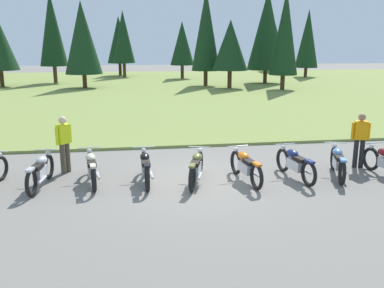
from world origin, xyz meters
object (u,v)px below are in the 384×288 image
at_px(motorcycle_silver, 41,171).
at_px(motorcycle_sky_blue, 338,162).
at_px(motorcycle_olive, 196,167).
at_px(motorcycle_navy, 295,163).
at_px(rider_near_row_end, 360,137).
at_px(rider_with_back_turned, 64,141).
at_px(motorcycle_cream, 92,168).
at_px(motorcycle_black, 145,167).
at_px(motorcycle_orange, 246,166).

bearing_deg(motorcycle_silver, motorcycle_sky_blue, -2.56).
xyz_separation_m(motorcycle_olive, motorcycle_navy, (2.79, -0.04, 0.00)).
distance_m(motorcycle_silver, motorcycle_olive, 4.12).
height_order(motorcycle_silver, motorcycle_olive, same).
relative_size(motorcycle_olive, rider_near_row_end, 1.22).
relative_size(motorcycle_silver, rider_with_back_turned, 1.26).
bearing_deg(rider_with_back_turned, motorcycle_sky_blue, -11.62).
xyz_separation_m(motorcycle_silver, motorcycle_cream, (1.30, 0.09, 0.00)).
relative_size(motorcycle_black, motorcycle_orange, 1.00).
bearing_deg(motorcycle_olive, motorcycle_sky_blue, -1.04).
xyz_separation_m(motorcycle_olive, rider_near_row_end, (5.13, 0.69, 0.51)).
height_order(motorcycle_cream, rider_with_back_turned, rider_with_back_turned).
distance_m(motorcycle_orange, motorcycle_navy, 1.44).
xyz_separation_m(motorcycle_orange, rider_with_back_turned, (-5.00, 1.59, 0.51)).
xyz_separation_m(motorcycle_black, motorcycle_orange, (2.71, -0.30, 0.00)).
relative_size(motorcycle_cream, motorcycle_sky_blue, 1.03).
bearing_deg(rider_with_back_turned, motorcycle_olive, -22.49).
height_order(motorcycle_orange, motorcycle_sky_blue, same).
relative_size(motorcycle_silver, motorcycle_olive, 1.03).
distance_m(motorcycle_sky_blue, rider_near_row_end, 1.41).
xyz_separation_m(motorcycle_orange, motorcycle_sky_blue, (2.70, 0.01, 0.00)).
height_order(motorcycle_navy, rider_with_back_turned, rider_with_back_turned).
relative_size(motorcycle_olive, motorcycle_navy, 0.97).
distance_m(motorcycle_black, rider_with_back_turned, 2.67).
distance_m(motorcycle_silver, rider_with_back_turned, 1.40).
bearing_deg(motorcycle_silver, motorcycle_olive, -4.06).
xyz_separation_m(motorcycle_black, rider_near_row_end, (6.49, 0.47, 0.51)).
height_order(motorcycle_olive, motorcycle_sky_blue, same).
xyz_separation_m(motorcycle_silver, motorcycle_orange, (5.46, -0.37, 0.00)).
bearing_deg(rider_with_back_turned, motorcycle_cream, -53.19).
xyz_separation_m(motorcycle_cream, rider_near_row_end, (7.93, 0.31, 0.51)).
relative_size(motorcycle_silver, motorcycle_navy, 1.00).
relative_size(motorcycle_cream, rider_near_row_end, 1.25).
relative_size(motorcycle_sky_blue, rider_near_row_end, 1.21).
relative_size(motorcycle_black, rider_near_row_end, 1.26).
xyz_separation_m(motorcycle_navy, rider_near_row_end, (2.34, 0.73, 0.51)).
distance_m(motorcycle_black, motorcycle_olive, 1.38).
distance_m(motorcycle_black, motorcycle_navy, 4.16).
bearing_deg(motorcycle_olive, rider_with_back_turned, 157.51).
height_order(motorcycle_silver, motorcycle_cream, same).
distance_m(motorcycle_cream, motorcycle_navy, 5.61).
bearing_deg(motorcycle_cream, motorcycle_olive, -7.77).
height_order(motorcycle_sky_blue, rider_with_back_turned, rider_with_back_turned).
bearing_deg(motorcycle_orange, motorcycle_silver, 176.08).
xyz_separation_m(motorcycle_olive, motorcycle_sky_blue, (4.05, -0.07, 0.00)).
bearing_deg(motorcycle_silver, motorcycle_navy, -2.76).
height_order(motorcycle_navy, rider_near_row_end, rider_near_row_end).
xyz_separation_m(motorcycle_black, rider_with_back_turned, (-2.28, 1.29, 0.51)).
bearing_deg(rider_near_row_end, motorcycle_silver, -177.52).
bearing_deg(motorcycle_olive, motorcycle_silver, 175.94).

